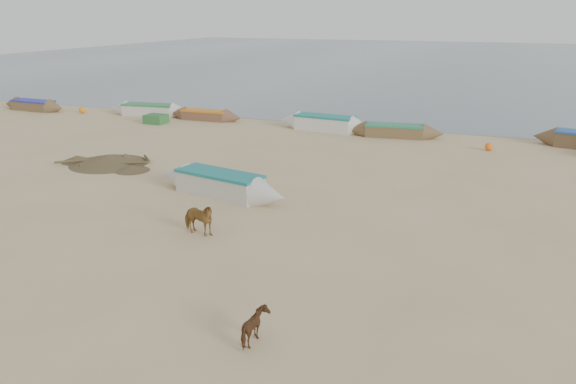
% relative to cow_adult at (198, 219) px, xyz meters
% --- Properties ---
extents(ground, '(140.00, 140.00, 0.00)m').
position_rel_cow_adult_xyz_m(ground, '(2.25, -1.26, -0.58)').
color(ground, tan).
rests_on(ground, ground).
extents(sea, '(160.00, 160.00, 0.00)m').
position_rel_cow_adult_xyz_m(sea, '(2.25, 80.74, -0.58)').
color(sea, slate).
rests_on(sea, ground).
extents(cow_adult, '(1.46, 0.82, 1.17)m').
position_rel_cow_adult_xyz_m(cow_adult, '(0.00, 0.00, 0.00)').
color(cow_adult, olive).
rests_on(cow_adult, ground).
extents(calf_front, '(1.08, 1.02, 0.95)m').
position_rel_cow_adult_xyz_m(calf_front, '(-0.91, 5.22, -0.11)').
color(calf_front, brown).
rests_on(calf_front, ground).
extents(calf_right, '(0.97, 1.03, 0.82)m').
position_rel_cow_adult_xyz_m(calf_right, '(4.64, -5.37, -0.17)').
color(calf_right, '#50301A').
rests_on(calf_right, ground).
extents(near_canoe, '(6.68, 2.61, 1.01)m').
position_rel_cow_adult_xyz_m(near_canoe, '(-1.37, 4.16, -0.08)').
color(near_canoe, beige).
rests_on(near_canoe, ground).
extents(debris_pile, '(5.14, 5.14, 0.49)m').
position_rel_cow_adult_xyz_m(debris_pile, '(-9.09, 6.70, -0.34)').
color(debris_pile, brown).
rests_on(debris_pile, ground).
extents(waterline_canoes, '(57.04, 4.40, 1.00)m').
position_rel_cow_adult_xyz_m(waterline_canoes, '(0.71, 19.09, -0.16)').
color(waterline_canoes, brown).
rests_on(waterline_canoes, ground).
extents(beach_clutter, '(47.01, 4.91, 0.64)m').
position_rel_cow_adult_xyz_m(beach_clutter, '(6.11, 18.44, -0.29)').
color(beach_clutter, '#306A34').
rests_on(beach_clutter, ground).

